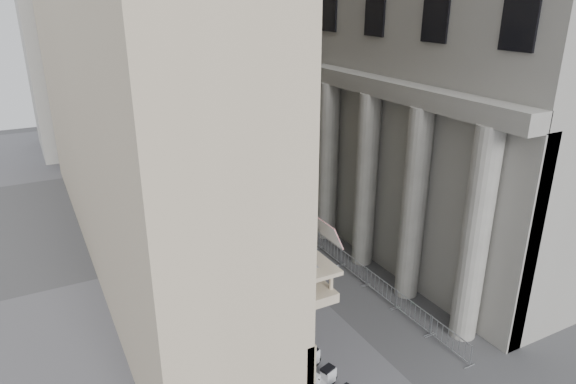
{
  "coord_description": "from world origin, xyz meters",
  "views": [
    {
      "loc": [
        -12.29,
        -7.93,
        14.79
      ],
      "look_at": [
        0.26,
        15.85,
        4.5
      ],
      "focal_mm": 32.0,
      "sensor_mm": 36.0,
      "label": 1
    }
  ],
  "objects_px": {
    "pedestrian_a": "(220,207)",
    "pedestrian_b": "(246,189)",
    "security_tent": "(170,174)",
    "info_kiosk": "(231,285)",
    "street_lamp": "(180,153)"
  },
  "relations": [
    {
      "from": "info_kiosk",
      "to": "pedestrian_b",
      "type": "xyz_separation_m",
      "value": [
        6.32,
        12.77,
        -0.12
      ]
    },
    {
      "from": "security_tent",
      "to": "pedestrian_a",
      "type": "bearing_deg",
      "value": -46.55
    },
    {
      "from": "security_tent",
      "to": "street_lamp",
      "type": "height_order",
      "value": "street_lamp"
    },
    {
      "from": "info_kiosk",
      "to": "pedestrian_a",
      "type": "relative_size",
      "value": 1.04
    },
    {
      "from": "security_tent",
      "to": "pedestrian_b",
      "type": "bearing_deg",
      "value": -0.88
    },
    {
      "from": "street_lamp",
      "to": "pedestrian_b",
      "type": "bearing_deg",
      "value": -25.04
    },
    {
      "from": "info_kiosk",
      "to": "pedestrian_b",
      "type": "distance_m",
      "value": 14.25
    },
    {
      "from": "security_tent",
      "to": "info_kiosk",
      "type": "relative_size",
      "value": 2.34
    },
    {
      "from": "pedestrian_b",
      "to": "security_tent",
      "type": "bearing_deg",
      "value": 4.87
    },
    {
      "from": "security_tent",
      "to": "pedestrian_a",
      "type": "xyz_separation_m",
      "value": [
        2.61,
        -2.76,
        -2.03
      ]
    },
    {
      "from": "info_kiosk",
      "to": "pedestrian_b",
      "type": "height_order",
      "value": "info_kiosk"
    },
    {
      "from": "street_lamp",
      "to": "info_kiosk",
      "type": "relative_size",
      "value": 3.94
    },
    {
      "from": "pedestrian_a",
      "to": "info_kiosk",
      "type": "bearing_deg",
      "value": 79.46
    },
    {
      "from": "security_tent",
      "to": "info_kiosk",
      "type": "bearing_deg",
      "value": -92.64
    },
    {
      "from": "pedestrian_a",
      "to": "pedestrian_b",
      "type": "distance_m",
      "value": 4.1
    }
  ]
}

